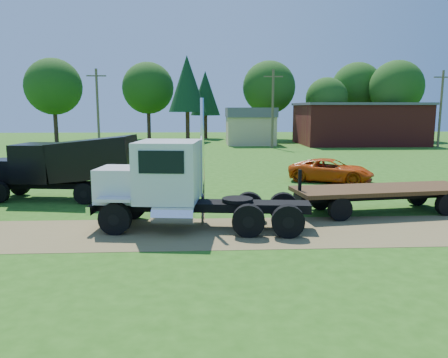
{
  "coord_description": "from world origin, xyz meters",
  "views": [
    {
      "loc": [
        -2.33,
        -15.76,
        4.59
      ],
      "look_at": [
        -1.36,
        2.66,
        1.6
      ],
      "focal_mm": 35.0,
      "sensor_mm": 36.0,
      "label": 1
    }
  ],
  "objects_px": {
    "black_dump_truck": "(68,164)",
    "orange_pickup": "(331,170)",
    "white_semi_tractor": "(171,184)",
    "flatbed_trailer": "(382,193)"
  },
  "relations": [
    {
      "from": "black_dump_truck",
      "to": "flatbed_trailer",
      "type": "relative_size",
      "value": 0.94
    },
    {
      "from": "white_semi_tractor",
      "to": "orange_pickup",
      "type": "xyz_separation_m",
      "value": [
        9.36,
        10.26,
        -0.98
      ]
    },
    {
      "from": "white_semi_tractor",
      "to": "orange_pickup",
      "type": "bearing_deg",
      "value": 54.28
    },
    {
      "from": "black_dump_truck",
      "to": "orange_pickup",
      "type": "distance_m",
      "value": 15.65
    },
    {
      "from": "white_semi_tractor",
      "to": "flatbed_trailer",
      "type": "relative_size",
      "value": 1.03
    },
    {
      "from": "black_dump_truck",
      "to": "orange_pickup",
      "type": "bearing_deg",
      "value": 24.74
    },
    {
      "from": "black_dump_truck",
      "to": "orange_pickup",
      "type": "height_order",
      "value": "black_dump_truck"
    },
    {
      "from": "orange_pickup",
      "to": "flatbed_trailer",
      "type": "distance_m",
      "value": 8.3
    },
    {
      "from": "black_dump_truck",
      "to": "orange_pickup",
      "type": "relative_size",
      "value": 1.48
    },
    {
      "from": "black_dump_truck",
      "to": "flatbed_trailer",
      "type": "height_order",
      "value": "black_dump_truck"
    }
  ]
}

